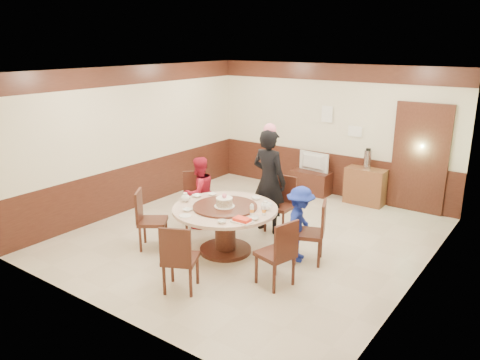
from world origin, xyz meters
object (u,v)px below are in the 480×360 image
Objects in this scene: shrimp_platter at (242,220)px; person_red at (199,193)px; person_blue at (300,224)px; tv_stand at (311,182)px; person_standing at (269,181)px; birthday_cake at (224,202)px; television at (312,162)px; thermos at (368,160)px; side_cabinet at (365,186)px; banquet_table at (225,220)px.

person_red is at bearing 150.35° from shrimp_platter.
person_blue reaches higher than tv_stand.
person_standing is 2.15× the size of tv_stand.
shrimp_platter is at bearing -29.04° from birthday_cake.
television reaches higher than shrimp_platter.
person_red is 3.42× the size of thermos.
tv_stand is (-1.39, 3.06, -0.34)m from person_blue.
thermos reaches higher than shrimp_platter.
person_blue is at bearing -86.97° from side_cabinet.
side_cabinet is (0.86, 2.37, -0.54)m from person_standing.
side_cabinet is (-0.16, 3.09, -0.21)m from person_blue.
thermos is at bearing -12.13° from person_blue.
birthday_cake reaches higher than shrimp_platter.
banquet_table is 1.27× the size of person_red.
person_red is 3.56m from thermos.
thermos is (0.92, 3.56, 0.09)m from birthday_cake.
banquet_table is at bearing 74.65° from person_red.
person_red is 4.09× the size of birthday_cake.
person_standing is at bearing 39.66° from person_blue.
tv_stand is 1.17× the size of television.
birthday_cake is 0.64m from shrimp_platter.
thermos is (0.86, 2.37, 0.02)m from person_standing.
birthday_cake is at bearing 101.43° from television.
banquet_table is 5.50× the size of shrimp_platter.
television is 0.91× the size of side_cabinet.
person_standing reaches higher than tv_stand.
shrimp_platter is at bearing 113.25° from person_standing.
birthday_cake is (0.02, -0.04, 0.32)m from banquet_table.
tv_stand is 1.23m from side_cabinet.
birthday_cake is at bearing 150.96° from shrimp_platter.
banquet_table is at bearing 148.93° from shrimp_platter.
shrimp_platter is 0.79× the size of thermos.
person_red is at bearing 151.19° from banquet_table.
person_red is 1.82m from shrimp_platter.
birthday_cake is at bearing -84.97° from tv_stand.
thermos is (1.23, 0.03, 0.69)m from tv_stand.
person_standing reaches higher than shrimp_platter.
birthday_cake reaches higher than television.
shrimp_platter reaches higher than tv_stand.
shrimp_platter is 0.35× the size of tv_stand.
birthday_cake is 0.37× the size of tv_stand.
banquet_table is 3.52m from tv_stand.
person_red is 3.56m from side_cabinet.
thermos is (1.23, 0.03, 0.23)m from television.
birthday_cake reaches higher than side_cabinet.
television is at bearing 94.82° from banquet_table.
person_standing reaches higher than side_cabinet.
banquet_table is 0.90× the size of person_standing.
shrimp_platter is (0.57, -0.35, 0.24)m from banquet_table.
birthday_cake is at bearing 92.04° from person_standing.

